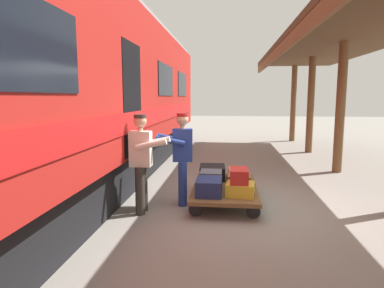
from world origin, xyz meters
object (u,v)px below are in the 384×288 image
at_px(suitcase_navy_fabric, 209,187).
at_px(suitcase_yellow_case, 240,189).
at_px(luggage_cart, 225,188).
at_px(suitcase_slate_roller, 211,178).
at_px(porter_in_overalls, 182,155).
at_px(suitcase_red_plastic, 239,176).
at_px(suitcase_black_hardshell, 212,172).
at_px(suitcase_tan_vintage, 238,174).
at_px(suitcase_brown_leather, 239,180).
at_px(porter_by_door, 142,160).
at_px(train_car, 53,93).

height_order(suitcase_navy_fabric, suitcase_yellow_case, suitcase_navy_fabric).
xyz_separation_m(luggage_cart, suitcase_yellow_case, (-0.27, 0.58, 0.15)).
xyz_separation_m(suitcase_slate_roller, porter_in_overalls, (0.53, 0.23, 0.48)).
height_order(suitcase_yellow_case, suitcase_red_plastic, suitcase_red_plastic).
distance_m(suitcase_black_hardshell, suitcase_yellow_case, 1.28).
height_order(suitcase_black_hardshell, porter_in_overalls, porter_in_overalls).
bearing_deg(suitcase_tan_vintage, suitcase_slate_roller, 47.26).
distance_m(suitcase_black_hardshell, suitcase_slate_roller, 0.58).
height_order(suitcase_navy_fabric, suitcase_red_plastic, suitcase_red_plastic).
bearing_deg(suitcase_red_plastic, suitcase_brown_leather, -92.64).
height_order(suitcase_black_hardshell, porter_by_door, porter_by_door).
distance_m(suitcase_black_hardshell, suitcase_brown_leather, 0.79).
bearing_deg(suitcase_red_plastic, suitcase_black_hardshell, -65.53).
xyz_separation_m(suitcase_navy_fabric, suitcase_yellow_case, (-0.54, 0.00, -0.03)).
height_order(suitcase_navy_fabric, suitcase_tan_vintage, suitcase_navy_fabric).
xyz_separation_m(luggage_cart, suitcase_tan_vintage, (-0.27, -0.58, 0.14)).
bearing_deg(suitcase_black_hardshell, porter_in_overalls, 56.84).
bearing_deg(suitcase_red_plastic, porter_in_overalls, -16.63).
distance_m(luggage_cart, suitcase_tan_vintage, 0.66).
xyz_separation_m(luggage_cart, porter_by_door, (1.41, 0.77, 0.66)).
bearing_deg(suitcase_yellow_case, porter_in_overalls, -18.10).
relative_size(suitcase_brown_leather, porter_in_overalls, 0.35).
xyz_separation_m(suitcase_slate_roller, suitcase_yellow_case, (-0.54, 0.58, -0.03)).
xyz_separation_m(suitcase_yellow_case, porter_in_overalls, (1.07, -0.35, 0.51)).
height_order(train_car, suitcase_tan_vintage, train_car).
bearing_deg(suitcase_tan_vintage, train_car, 14.91).
bearing_deg(suitcase_navy_fabric, luggage_cart, -114.80).
height_order(suitcase_brown_leather, suitcase_tan_vintage, suitcase_brown_leather).
bearing_deg(porter_in_overalls, suitcase_slate_roller, -156.41).
relative_size(suitcase_black_hardshell, suitcase_tan_vintage, 0.97).
height_order(luggage_cart, suitcase_black_hardshell, suitcase_black_hardshell).
bearing_deg(suitcase_black_hardshell, suitcase_yellow_case, 114.80).
bearing_deg(train_car, suitcase_tan_vintage, -165.09).
bearing_deg(suitcase_tan_vintage, luggage_cart, 65.20).
xyz_separation_m(suitcase_slate_roller, suitcase_tan_vintage, (-0.54, -0.58, -0.04)).
bearing_deg(porter_by_door, luggage_cart, -151.39).
relative_size(suitcase_black_hardshell, porter_in_overalls, 0.35).
height_order(train_car, luggage_cart, train_car).
bearing_deg(suitcase_black_hardshell, suitcase_slate_roller, 90.00).
xyz_separation_m(suitcase_red_plastic, porter_by_door, (1.65, 0.22, 0.28)).
height_order(suitcase_slate_roller, porter_in_overalls, porter_in_overalls).
bearing_deg(train_car, suitcase_black_hardshell, -162.48).
relative_size(suitcase_brown_leather, suitcase_yellow_case, 1.26).
bearing_deg(suitcase_navy_fabric, train_car, -4.94).
bearing_deg(suitcase_yellow_case, suitcase_red_plastic, -56.27).
bearing_deg(suitcase_navy_fabric, suitcase_slate_roller, -90.00).
relative_size(train_car, luggage_cart, 8.72).
xyz_separation_m(luggage_cart, suitcase_slate_roller, (0.27, 0.00, 0.19)).
height_order(train_car, suitcase_brown_leather, train_car).
height_order(suitcase_tan_vintage, suitcase_red_plastic, suitcase_red_plastic).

